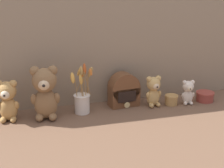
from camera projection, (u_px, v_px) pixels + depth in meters
name	position (u px, v px, depth m)	size (l,w,h in m)	color
ground_plane	(113.00, 111.00, 2.03)	(4.00, 4.00, 0.00)	brown
backdrop_wall	(105.00, 42.00, 2.06)	(1.80, 0.02, 0.76)	gray
teddy_bear_large	(45.00, 92.00, 1.88)	(0.17, 0.15, 0.30)	olive
teddy_bear_medium	(7.00, 100.00, 1.86)	(0.13, 0.12, 0.23)	tan
teddy_bear_small	(153.00, 90.00, 2.07)	(0.10, 0.10, 0.19)	tan
teddy_bear_tiny	(188.00, 92.00, 2.11)	(0.09, 0.08, 0.15)	beige
flower_vase	(82.00, 98.00, 1.97)	(0.13, 0.14, 0.31)	silver
vintage_radio	(124.00, 91.00, 2.08)	(0.19, 0.11, 0.21)	brown
decorative_tin_tall	(205.00, 96.00, 2.17)	(0.11, 0.11, 0.06)	#993D33
decorative_tin_short	(172.00, 100.00, 2.11)	(0.08, 0.08, 0.06)	tan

